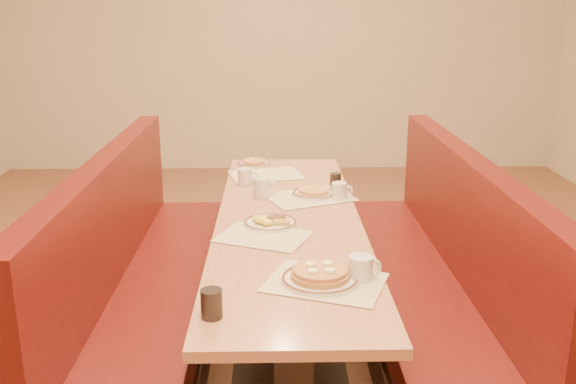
{
  "coord_description": "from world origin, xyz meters",
  "views": [
    {
      "loc": [
        -0.07,
        -2.97,
        1.75
      ],
      "look_at": [
        0.0,
        0.12,
        0.85
      ],
      "focal_mm": 40.0,
      "sensor_mm": 36.0,
      "label": 1
    }
  ],
  "objects_px": {
    "eggs_plate": "(270,222)",
    "booth_left": "(143,293)",
    "coffee_mug_d": "(246,176)",
    "soda_tumbler_near": "(212,304)",
    "diner_table": "(289,289)",
    "booth_right": "(432,290)",
    "soda_tumbler_mid": "(335,180)",
    "coffee_mug_a": "(362,268)",
    "coffee_mug_b": "(263,187)",
    "pancake_plate": "(320,277)",
    "coffee_mug_c": "(340,190)"
  },
  "relations": [
    {
      "from": "diner_table",
      "to": "soda_tumbler_mid",
      "type": "distance_m",
      "value": 0.74
    },
    {
      "from": "coffee_mug_b",
      "to": "soda_tumbler_mid",
      "type": "xyz_separation_m",
      "value": [
        0.41,
        0.15,
        -0.01
      ]
    },
    {
      "from": "booth_right",
      "to": "soda_tumbler_near",
      "type": "xyz_separation_m",
      "value": [
        -1.01,
        -1.03,
        0.44
      ]
    },
    {
      "from": "eggs_plate",
      "to": "coffee_mug_d",
      "type": "xyz_separation_m",
      "value": [
        -0.14,
        0.73,
        0.03
      ]
    },
    {
      "from": "eggs_plate",
      "to": "soda_tumbler_near",
      "type": "relative_size",
      "value": 2.51
    },
    {
      "from": "eggs_plate",
      "to": "soda_tumbler_mid",
      "type": "distance_m",
      "value": 0.74
    },
    {
      "from": "coffee_mug_a",
      "to": "coffee_mug_d",
      "type": "bearing_deg",
      "value": 96.98
    },
    {
      "from": "coffee_mug_a",
      "to": "coffee_mug_c",
      "type": "height_order",
      "value": "coffee_mug_a"
    },
    {
      "from": "eggs_plate",
      "to": "soda_tumbler_mid",
      "type": "height_order",
      "value": "soda_tumbler_mid"
    },
    {
      "from": "eggs_plate",
      "to": "soda_tumbler_mid",
      "type": "relative_size",
      "value": 2.89
    },
    {
      "from": "coffee_mug_d",
      "to": "diner_table",
      "type": "bearing_deg",
      "value": -68.55
    },
    {
      "from": "coffee_mug_d",
      "to": "eggs_plate",
      "type": "bearing_deg",
      "value": -77.79
    },
    {
      "from": "booth_left",
      "to": "coffee_mug_a",
      "type": "height_order",
      "value": "booth_left"
    },
    {
      "from": "pancake_plate",
      "to": "eggs_plate",
      "type": "height_order",
      "value": "pancake_plate"
    },
    {
      "from": "coffee_mug_b",
      "to": "coffee_mug_c",
      "type": "xyz_separation_m",
      "value": [
        0.42,
        -0.06,
        -0.01
      ]
    },
    {
      "from": "booth_right",
      "to": "coffee_mug_b",
      "type": "xyz_separation_m",
      "value": [
        -0.86,
        0.39,
        0.44
      ]
    },
    {
      "from": "coffee_mug_b",
      "to": "soda_tumbler_near",
      "type": "distance_m",
      "value": 1.43
    },
    {
      "from": "booth_right",
      "to": "coffee_mug_c",
      "type": "relative_size",
      "value": 21.36
    },
    {
      "from": "diner_table",
      "to": "soda_tumbler_near",
      "type": "height_order",
      "value": "soda_tumbler_near"
    },
    {
      "from": "booth_left",
      "to": "eggs_plate",
      "type": "height_order",
      "value": "booth_left"
    },
    {
      "from": "soda_tumbler_mid",
      "to": "eggs_plate",
      "type": "bearing_deg",
      "value": -120.12
    },
    {
      "from": "booth_right",
      "to": "coffee_mug_b",
      "type": "height_order",
      "value": "booth_right"
    },
    {
      "from": "eggs_plate",
      "to": "coffee_mug_d",
      "type": "height_order",
      "value": "coffee_mug_d"
    },
    {
      "from": "diner_table",
      "to": "eggs_plate",
      "type": "xyz_separation_m",
      "value": [
        -0.09,
        -0.1,
        0.39
      ]
    },
    {
      "from": "eggs_plate",
      "to": "soda_tumbler_near",
      "type": "distance_m",
      "value": 0.95
    },
    {
      "from": "pancake_plate",
      "to": "soda_tumbler_near",
      "type": "relative_size",
      "value": 2.92
    },
    {
      "from": "diner_table",
      "to": "coffee_mug_c",
      "type": "xyz_separation_m",
      "value": [
        0.28,
        0.33,
        0.42
      ]
    },
    {
      "from": "coffee_mug_a",
      "to": "soda_tumbler_mid",
      "type": "height_order",
      "value": "coffee_mug_a"
    },
    {
      "from": "coffee_mug_b",
      "to": "eggs_plate",
      "type": "bearing_deg",
      "value": -90.25
    },
    {
      "from": "pancake_plate",
      "to": "coffee_mug_b",
      "type": "height_order",
      "value": "coffee_mug_b"
    },
    {
      "from": "booth_left",
      "to": "pancake_plate",
      "type": "distance_m",
      "value": 1.2
    },
    {
      "from": "eggs_plate",
      "to": "booth_left",
      "type": "bearing_deg",
      "value": 171.32
    },
    {
      "from": "coffee_mug_d",
      "to": "coffee_mug_b",
      "type": "bearing_deg",
      "value": -66.1
    },
    {
      "from": "pancake_plate",
      "to": "booth_left",
      "type": "bearing_deg",
      "value": 137.8
    },
    {
      "from": "pancake_plate",
      "to": "diner_table",
      "type": "bearing_deg",
      "value": 97.58
    },
    {
      "from": "eggs_plate",
      "to": "coffee_mug_d",
      "type": "distance_m",
      "value": 0.75
    },
    {
      "from": "diner_table",
      "to": "pancake_plate",
      "type": "distance_m",
      "value": 0.86
    },
    {
      "from": "booth_left",
      "to": "soda_tumbler_mid",
      "type": "bearing_deg",
      "value": 28.22
    },
    {
      "from": "eggs_plate",
      "to": "soda_tumbler_mid",
      "type": "bearing_deg",
      "value": 59.88
    },
    {
      "from": "diner_table",
      "to": "booth_left",
      "type": "bearing_deg",
      "value": 180.0
    },
    {
      "from": "booth_left",
      "to": "coffee_mug_a",
      "type": "distance_m",
      "value": 1.31
    },
    {
      "from": "eggs_plate",
      "to": "coffee_mug_b",
      "type": "bearing_deg",
      "value": 94.67
    },
    {
      "from": "pancake_plate",
      "to": "coffee_mug_c",
      "type": "distance_m",
      "value": 1.1
    },
    {
      "from": "coffee_mug_b",
      "to": "pancake_plate",
      "type": "bearing_deg",
      "value": -83.45
    },
    {
      "from": "booth_right",
      "to": "eggs_plate",
      "type": "height_order",
      "value": "booth_right"
    },
    {
      "from": "eggs_plate",
      "to": "diner_table",
      "type": "bearing_deg",
      "value": 46.74
    },
    {
      "from": "diner_table",
      "to": "pancake_plate",
      "type": "bearing_deg",
      "value": -82.42
    },
    {
      "from": "booth_left",
      "to": "booth_right",
      "type": "relative_size",
      "value": 1.0
    },
    {
      "from": "diner_table",
      "to": "booth_right",
      "type": "relative_size",
      "value": 1.0
    },
    {
      "from": "booth_right",
      "to": "coffee_mug_c",
      "type": "xyz_separation_m",
      "value": [
        -0.45,
        0.33,
        0.43
      ]
    }
  ]
}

